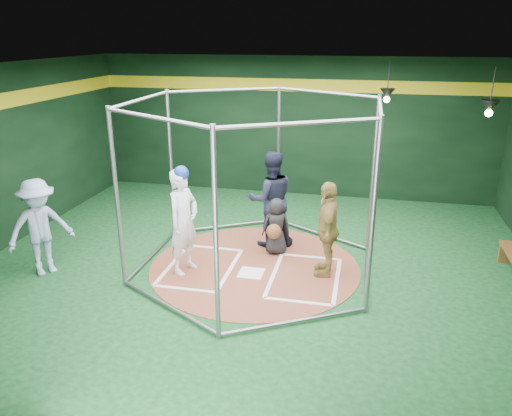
# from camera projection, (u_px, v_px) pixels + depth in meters

# --- Properties ---
(room_shell) EXTENTS (10.10, 9.10, 3.53)m
(room_shell) POSITION_uv_depth(u_px,v_px,m) (255.00, 174.00, 8.51)
(room_shell) COLOR #0C3716
(room_shell) RESTS_ON ground
(clay_disc) EXTENTS (3.80, 3.80, 0.01)m
(clay_disc) POSITION_uv_depth(u_px,v_px,m) (255.00, 266.00, 9.09)
(clay_disc) COLOR brown
(clay_disc) RESTS_ON ground
(home_plate) EXTENTS (0.43, 0.43, 0.01)m
(home_plate) POSITION_uv_depth(u_px,v_px,m) (251.00, 273.00, 8.81)
(home_plate) COLOR white
(home_plate) RESTS_ON clay_disc
(batter_box_left) EXTENTS (1.17, 1.77, 0.01)m
(batter_box_left) POSITION_uv_depth(u_px,v_px,m) (201.00, 267.00, 9.05)
(batter_box_left) COLOR white
(batter_box_left) RESTS_ON clay_disc
(batter_box_right) EXTENTS (1.17, 1.77, 0.01)m
(batter_box_right) POSITION_uv_depth(u_px,v_px,m) (305.00, 277.00, 8.66)
(batter_box_right) COLOR white
(batter_box_right) RESTS_ON clay_disc
(batting_cage) EXTENTS (4.05, 4.67, 3.00)m
(batting_cage) POSITION_uv_depth(u_px,v_px,m) (255.00, 188.00, 8.59)
(batting_cage) COLOR gray
(batting_cage) RESTS_ON ground
(pendant_lamp_near) EXTENTS (0.34, 0.34, 0.90)m
(pendant_lamp_near) POSITION_uv_depth(u_px,v_px,m) (387.00, 94.00, 11.04)
(pendant_lamp_near) COLOR black
(pendant_lamp_near) RESTS_ON room_shell
(pendant_lamp_far) EXTENTS (0.34, 0.34, 0.90)m
(pendant_lamp_far) POSITION_uv_depth(u_px,v_px,m) (490.00, 106.00, 9.20)
(pendant_lamp_far) COLOR black
(pendant_lamp_far) RESTS_ON room_shell
(batter_figure) EXTENTS (0.64, 0.78, 1.93)m
(batter_figure) POSITION_uv_depth(u_px,v_px,m) (184.00, 220.00, 8.61)
(batter_figure) COLOR silver
(batter_figure) RESTS_ON clay_disc
(visitor_leopard) EXTENTS (0.47, 1.01, 1.68)m
(visitor_leopard) POSITION_uv_depth(u_px,v_px,m) (328.00, 229.00, 8.55)
(visitor_leopard) COLOR tan
(visitor_leopard) RESTS_ON clay_disc
(catcher_figure) EXTENTS (0.62, 0.65, 1.09)m
(catcher_figure) POSITION_uv_depth(u_px,v_px,m) (276.00, 227.00, 9.44)
(catcher_figure) COLOR black
(catcher_figure) RESTS_ON clay_disc
(umpire) EXTENTS (1.13, 1.03, 1.90)m
(umpire) POSITION_uv_depth(u_px,v_px,m) (271.00, 199.00, 9.71)
(umpire) COLOR black
(umpire) RESTS_ON clay_disc
(bystander_blue) EXTENTS (1.19, 1.27, 1.72)m
(bystander_blue) POSITION_uv_depth(u_px,v_px,m) (40.00, 227.00, 8.59)
(bystander_blue) COLOR #95A3C6
(bystander_blue) RESTS_ON ground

